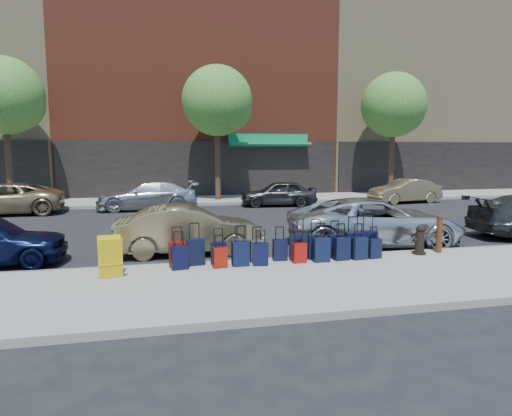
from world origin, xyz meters
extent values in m
plane|color=black|center=(0.00, 0.00, 0.00)|extent=(120.00, 120.00, 0.00)
cube|color=gray|center=(0.00, -6.50, 0.07)|extent=(60.00, 4.00, 0.15)
cube|color=gray|center=(0.00, 10.00, 0.07)|extent=(60.00, 4.00, 0.15)
cube|color=gray|center=(0.00, -4.48, 0.07)|extent=(60.00, 0.08, 0.15)
cube|color=gray|center=(0.00, 7.98, 0.07)|extent=(60.00, 0.08, 0.15)
cube|color=maroon|center=(0.00, 18.00, 10.00)|extent=(17.00, 12.00, 20.00)
cube|color=black|center=(0.00, 11.95, 1.70)|extent=(16.66, 0.15, 3.40)
cube|color=#0E824B|center=(4.00, 11.60, 3.20)|extent=(5.00, 0.91, 0.27)
cube|color=#0E824B|center=(4.00, 11.90, 3.55)|extent=(5.00, 0.10, 0.60)
cube|color=tan|center=(16.00, 18.00, 9.00)|extent=(15.00, 12.00, 18.00)
cube|color=black|center=(16.00, 11.95, 1.70)|extent=(14.70, 0.15, 3.40)
cylinder|color=black|center=(-10.00, 9.50, 2.55)|extent=(0.30, 0.30, 4.80)
sphere|color=#306722|center=(-10.00, 9.50, 5.52)|extent=(3.80, 3.80, 3.80)
sphere|color=#306722|center=(-9.40, 9.50, 5.14)|extent=(2.58, 2.58, 2.58)
cylinder|color=black|center=(0.50, 9.50, 2.55)|extent=(0.30, 0.30, 4.80)
sphere|color=#306722|center=(0.50, 9.50, 5.52)|extent=(3.80, 3.80, 3.80)
sphere|color=#306722|center=(1.10, 9.50, 5.14)|extent=(2.58, 2.58, 2.58)
cylinder|color=black|center=(11.00, 9.50, 2.55)|extent=(0.30, 0.30, 4.80)
sphere|color=#306722|center=(11.00, 9.50, 5.52)|extent=(3.80, 3.80, 3.80)
sphere|color=#306722|center=(11.60, 9.50, 5.14)|extent=(2.58, 2.58, 2.58)
cube|color=maroon|center=(-2.48, -4.83, 0.45)|extent=(0.41, 0.25, 0.59)
cylinder|color=black|center=(-2.48, -4.83, 1.09)|extent=(0.22, 0.05, 0.03)
cube|color=black|center=(-2.06, -4.78, 0.47)|extent=(0.45, 0.29, 0.64)
cylinder|color=black|center=(-2.06, -4.78, 1.16)|extent=(0.24, 0.07, 0.03)
cube|color=black|center=(-1.51, -4.81, 0.42)|extent=(0.38, 0.23, 0.55)
cylinder|color=black|center=(-1.51, -4.81, 1.01)|extent=(0.21, 0.05, 0.03)
cube|color=#3B3A3F|center=(-0.93, -4.78, 0.44)|extent=(0.41, 0.27, 0.58)
cylinder|color=black|center=(-0.93, -4.78, 1.07)|extent=(0.22, 0.06, 0.03)
cube|color=#414146|center=(-0.54, -4.81, 0.42)|extent=(0.37, 0.22, 0.54)
cylinder|color=black|center=(-0.54, -4.81, 1.01)|extent=(0.20, 0.04, 0.03)
cube|color=black|center=(0.04, -4.78, 0.41)|extent=(0.36, 0.21, 0.53)
cylinder|color=black|center=(0.04, -4.78, 0.99)|extent=(0.20, 0.04, 0.03)
cube|color=black|center=(0.51, -4.81, 0.48)|extent=(0.47, 0.32, 0.65)
cylinder|color=black|center=(0.51, -4.81, 1.18)|extent=(0.24, 0.08, 0.03)
cube|color=black|center=(0.97, -4.83, 0.46)|extent=(0.45, 0.29, 0.63)
cylinder|color=black|center=(0.97, -4.83, 1.14)|extent=(0.24, 0.06, 0.03)
cube|color=black|center=(1.53, -4.75, 0.44)|extent=(0.41, 0.25, 0.59)
cylinder|color=black|center=(1.53, -4.75, 1.08)|extent=(0.22, 0.05, 0.03)
cube|color=black|center=(1.99, -4.83, 0.48)|extent=(0.44, 0.26, 0.65)
cylinder|color=black|center=(1.99, -4.83, 1.18)|extent=(0.24, 0.04, 0.03)
cube|color=black|center=(2.42, -4.79, 0.47)|extent=(0.46, 0.30, 0.65)
cylinder|color=black|center=(2.42, -4.79, 1.18)|extent=(0.24, 0.07, 0.03)
cube|color=black|center=(-2.45, -5.10, 0.43)|extent=(0.40, 0.27, 0.55)
cylinder|color=black|center=(-2.45, -5.10, 1.02)|extent=(0.21, 0.07, 0.03)
cube|color=maroon|center=(-1.52, -5.16, 0.39)|extent=(0.35, 0.24, 0.48)
cylinder|color=black|center=(-1.52, -5.16, 0.92)|extent=(0.19, 0.06, 0.03)
cube|color=black|center=(-1.02, -5.10, 0.45)|extent=(0.41, 0.25, 0.59)
cylinder|color=black|center=(-1.02, -5.10, 1.09)|extent=(0.23, 0.04, 0.03)
cube|color=black|center=(-0.55, -5.15, 0.42)|extent=(0.40, 0.28, 0.53)
cylinder|color=black|center=(-0.55, -5.15, 1.00)|extent=(0.21, 0.07, 0.03)
cube|color=#961009|center=(0.44, -5.11, 0.39)|extent=(0.35, 0.23, 0.49)
cylinder|color=black|center=(0.44, -5.11, 0.92)|extent=(0.19, 0.05, 0.03)
cube|color=black|center=(1.00, -5.13, 0.45)|extent=(0.41, 0.24, 0.59)
cylinder|color=black|center=(1.00, -5.13, 1.09)|extent=(0.23, 0.04, 0.03)
cube|color=black|center=(1.55, -5.08, 0.44)|extent=(0.41, 0.26, 0.57)
cylinder|color=black|center=(1.55, -5.08, 1.06)|extent=(0.22, 0.05, 0.03)
cube|color=black|center=(2.02, -5.12, 0.43)|extent=(0.41, 0.28, 0.56)
cylinder|color=black|center=(2.02, -5.12, 1.05)|extent=(0.22, 0.07, 0.03)
cube|color=black|center=(2.44, -5.09, 0.40)|extent=(0.37, 0.25, 0.50)
cylinder|color=black|center=(2.44, -5.09, 0.94)|extent=(0.19, 0.06, 0.03)
cylinder|color=black|center=(3.83, -4.93, 0.18)|extent=(0.35, 0.35, 0.06)
cylinder|color=black|center=(3.83, -4.93, 0.48)|extent=(0.23, 0.23, 0.55)
sphere|color=black|center=(3.83, -4.93, 0.82)|extent=(0.21, 0.21, 0.21)
cylinder|color=black|center=(3.83, -4.93, 0.54)|extent=(0.40, 0.13, 0.10)
cylinder|color=#38190C|center=(4.45, -4.86, 0.64)|extent=(0.16, 0.16, 0.97)
cylinder|color=#38190C|center=(4.45, -4.86, 1.12)|extent=(0.18, 0.18, 0.04)
cube|color=#E0B40C|center=(-3.92, -5.58, 0.60)|extent=(0.52, 0.29, 0.88)
cube|color=#E0B40C|center=(-3.97, -5.26, 0.60)|extent=(0.52, 0.29, 0.88)
cube|color=#E0B40C|center=(-3.94, -5.42, 0.46)|extent=(0.53, 0.39, 0.02)
imported|color=#998A5E|center=(-2.06, -2.86, 0.67)|extent=(4.09, 1.43, 1.35)
imported|color=silver|center=(3.51, -3.01, 0.72)|extent=(5.49, 3.09, 1.45)
imported|color=tan|center=(-9.54, 6.74, 0.70)|extent=(5.12, 2.51, 1.40)
imported|color=silver|center=(-3.29, 7.05, 0.69)|extent=(4.84, 2.07, 1.39)
imported|color=#313234|center=(3.30, 7.06, 0.66)|extent=(4.05, 2.04, 1.32)
imported|color=#988A5D|center=(10.41, 6.89, 0.65)|extent=(4.10, 1.83, 1.31)
camera|label=1|loc=(-3.00, -15.49, 2.89)|focal=32.00mm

